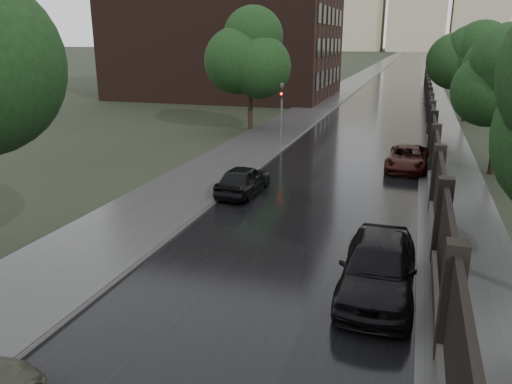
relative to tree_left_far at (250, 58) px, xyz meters
The scene contains 12 objects.
road 160.29m from the tree_left_far, 87.14° to the left, with size 8.00×420.00×0.02m, color black.
sidewalk_left 160.10m from the tree_left_far, 89.28° to the left, with size 4.00×420.00×0.16m, color #2D2D2D.
verge_right 160.65m from the tree_left_far, 85.18° to the left, with size 3.00×420.00×0.08m, color #2D2D2D.
fence_right 13.44m from the tree_left_far, ahead, with size 0.45×75.72×2.70m.
tree_left_far is the anchor object (origin of this frame).
tree_right_b 17.45m from the tree_left_far, 27.30° to the right, with size 4.08×4.08×7.01m.
tree_right_c 18.45m from the tree_left_far, 32.83° to the left, with size 4.08×4.08×7.01m.
traffic_light 6.84m from the tree_left_far, 53.53° to the right, with size 0.16×0.32×4.00m.
brick_building 24.63m from the tree_left_far, 114.44° to the left, with size 24.00×18.00×20.00m, color black.
hatchback_left 16.38m from the tree_left_far, 72.83° to the right, with size 1.52×3.77×1.28m, color black.
car_right_near 25.46m from the tree_left_far, 64.00° to the right, with size 1.92×4.76×1.62m, color black.
car_right_far 14.89m from the tree_left_far, 36.36° to the right, with size 2.02×4.38×1.22m, color black.
Camera 1 is at (3.55, -4.88, 6.52)m, focal length 35.00 mm.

